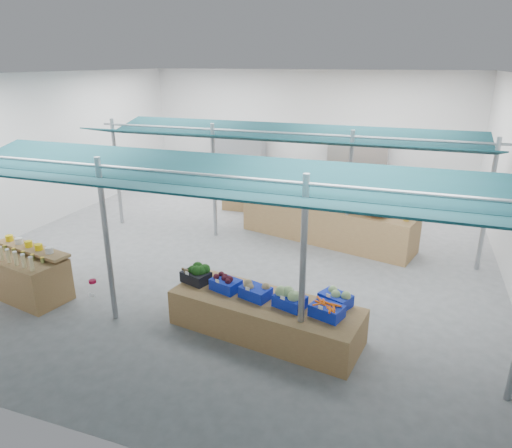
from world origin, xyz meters
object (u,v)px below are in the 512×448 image
(bottle_shelf, at_px, (25,274))
(vendor_left, at_px, (293,192))
(crate_stack, at_px, (310,317))
(fruit_counter, at_px, (326,222))
(veg_counter, at_px, (265,317))
(vendor_right, at_px, (356,198))

(bottle_shelf, xyz_separation_m, vendor_left, (3.89, 6.09, 0.45))
(crate_stack, bearing_deg, fruit_counter, 97.58)
(bottle_shelf, xyz_separation_m, veg_counter, (4.96, 0.29, -0.14))
(fruit_counter, bearing_deg, vendor_left, 152.31)
(veg_counter, relative_size, crate_stack, 5.97)
(veg_counter, xyz_separation_m, fruit_counter, (0.13, 4.70, 0.17))
(crate_stack, height_order, vendor_left, vendor_left)
(bottle_shelf, xyz_separation_m, vendor_right, (5.69, 6.09, 0.45))
(veg_counter, distance_m, fruit_counter, 4.71)
(fruit_counter, height_order, crate_stack, fruit_counter)
(fruit_counter, xyz_separation_m, crate_stack, (0.58, -4.37, -0.21))
(vendor_right, bearing_deg, crate_stack, 104.63)
(vendor_left, relative_size, vendor_right, 1.00)
(bottle_shelf, height_order, vendor_left, vendor_left)
(bottle_shelf, bearing_deg, fruit_counter, 55.25)
(veg_counter, relative_size, vendor_left, 1.81)
(veg_counter, xyz_separation_m, crate_stack, (0.71, 0.33, -0.04))
(bottle_shelf, xyz_separation_m, fruit_counter, (5.09, 4.99, 0.03))
(fruit_counter, bearing_deg, bottle_shelf, -120.79)
(bottle_shelf, bearing_deg, vendor_left, 68.25)
(crate_stack, height_order, vendor_right, vendor_right)
(veg_counter, distance_m, crate_stack, 0.79)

